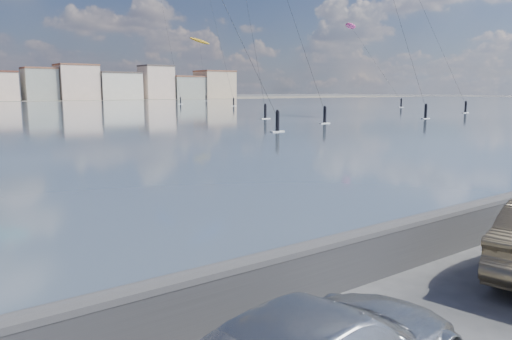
{
  "coord_description": "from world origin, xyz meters",
  "views": [
    {
      "loc": [
        -4.62,
        -3.54,
        3.71
      ],
      "look_at": [
        1.0,
        4.0,
        2.2
      ],
      "focal_mm": 35.0,
      "sensor_mm": 36.0,
      "label": 1
    }
  ],
  "objects": [
    {
      "name": "kitesurfer_17",
      "position": [
        86.51,
        151.81,
        20.45
      ],
      "size": [
        5.66,
        13.0,
        22.62
      ],
      "color": "#BF8C19",
      "rests_on": "ground"
    },
    {
      "name": "seawall",
      "position": [
        0.0,
        2.7,
        0.58
      ],
      "size": [
        400.0,
        0.36,
        1.08
      ],
      "color": "#28282B",
      "rests_on": "ground"
    },
    {
      "name": "kitesurfer_10",
      "position": [
        85.86,
        80.28,
        18.37
      ],
      "size": [
        8.4,
        20.14,
        19.41
      ],
      "color": "#E5338C",
      "rests_on": "ground"
    }
  ]
}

